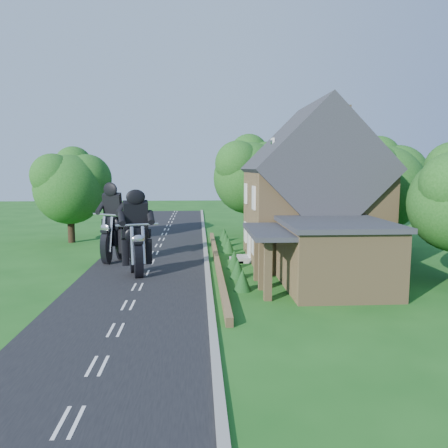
{
  "coord_description": "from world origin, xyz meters",
  "views": [
    {
      "loc": [
        3.13,
        -21.97,
        6.07
      ],
      "look_at": [
        4.64,
        3.35,
        2.8
      ],
      "focal_mm": 35.0,
      "sensor_mm": 36.0,
      "label": 1
    }
  ],
  "objects": [
    {
      "name": "shrub_b",
      "position": [
        5.3,
        1.5,
        0.55
      ],
      "size": [
        0.9,
        0.9,
        1.1
      ],
      "primitive_type": "cone",
      "color": "#123A15",
      "rests_on": "ground"
    },
    {
      "name": "motorcycle_follow",
      "position": [
        -2.3,
        6.1,
        0.77
      ],
      "size": [
        1.22,
        1.63,
        1.54
      ],
      "primitive_type": null,
      "rotation": [
        0.0,
        0.0,
        2.59
      ],
      "color": "black",
      "rests_on": "ground"
    },
    {
      "name": "kerb",
      "position": [
        3.65,
        0.0,
        0.06
      ],
      "size": [
        0.3,
        80.0,
        0.12
      ],
      "primitive_type": "cube",
      "color": "gray",
      "rests_on": "ground"
    },
    {
      "name": "garden_wall",
      "position": [
        4.3,
        5.0,
        0.2
      ],
      "size": [
        0.3,
        22.0,
        0.4
      ],
      "primitive_type": "cube",
      "color": "olive",
      "rests_on": "ground"
    },
    {
      "name": "shrub_d",
      "position": [
        5.3,
        9.0,
        0.55
      ],
      "size": [
        0.9,
        0.9,
        1.1
      ],
      "primitive_type": "cone",
      "color": "#123A15",
      "rests_on": "ground"
    },
    {
      "name": "tree_behind_left",
      "position": [
        8.16,
        17.13,
        5.73
      ],
      "size": [
        6.94,
        6.4,
        9.16
      ],
      "color": "black",
      "rests_on": "ground"
    },
    {
      "name": "road",
      "position": [
        0.0,
        0.0,
        0.01
      ],
      "size": [
        7.0,
        80.0,
        0.02
      ],
      "primitive_type": "cube",
      "color": "black",
      "rests_on": "ground"
    },
    {
      "name": "tree_behind_house",
      "position": [
        14.18,
        16.14,
        6.23
      ],
      "size": [
        7.81,
        7.2,
        10.08
      ],
      "color": "black",
      "rests_on": "ground"
    },
    {
      "name": "shrub_c",
      "position": [
        5.3,
        4.0,
        0.55
      ],
      "size": [
        0.9,
        0.9,
        1.1
      ],
      "primitive_type": "cone",
      "color": "#123A15",
      "rests_on": "ground"
    },
    {
      "name": "tree_house_right",
      "position": [
        16.65,
        8.62,
        5.19
      ],
      "size": [
        6.51,
        6.0,
        8.4
      ],
      "color": "black",
      "rests_on": "ground"
    },
    {
      "name": "motorcycle_lead",
      "position": [
        -0.34,
        2.43,
        0.73
      ],
      "size": [
        0.82,
        1.62,
        1.46
      ],
      "primitive_type": null,
      "rotation": [
        0.0,
        0.0,
        3.43
      ],
      "color": "black",
      "rests_on": "ground"
    },
    {
      "name": "ground",
      "position": [
        0.0,
        0.0,
        0.0
      ],
      "size": [
        120.0,
        120.0,
        0.0
      ],
      "primitive_type": "plane",
      "color": "#185117",
      "rests_on": "ground"
    },
    {
      "name": "annex",
      "position": [
        9.87,
        -0.8,
        1.77
      ],
      "size": [
        7.05,
        5.94,
        3.44
      ],
      "color": "olive",
      "rests_on": "ground"
    },
    {
      "name": "house",
      "position": [
        10.49,
        6.0,
        4.34
      ],
      "size": [
        9.54,
        8.64,
        10.24
      ],
      "color": "olive",
      "rests_on": "ground"
    },
    {
      "name": "tree_far_road",
      "position": [
        -6.86,
        14.11,
        4.84
      ],
      "size": [
        6.08,
        5.6,
        7.84
      ],
      "color": "black",
      "rests_on": "ground"
    },
    {
      "name": "shrub_a",
      "position": [
        5.3,
        -1.0,
        0.55
      ],
      "size": [
        0.9,
        0.9,
        1.1
      ],
      "primitive_type": "cone",
      "color": "#123A15",
      "rests_on": "ground"
    },
    {
      "name": "shrub_f",
      "position": [
        5.3,
        14.0,
        0.55
      ],
      "size": [
        0.9,
        0.9,
        1.1
      ],
      "primitive_type": "cone",
      "color": "#123A15",
      "rests_on": "ground"
    },
    {
      "name": "shrub_e",
      "position": [
        5.3,
        11.5,
        0.55
      ],
      "size": [
        0.9,
        0.9,
        1.1
      ],
      "primitive_type": "cone",
      "color": "#123A15",
      "rests_on": "ground"
    }
  ]
}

